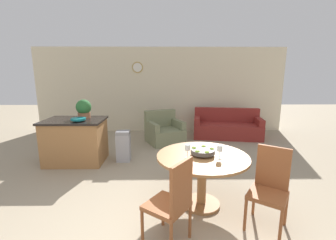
{
  "coord_description": "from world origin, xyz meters",
  "views": [
    {
      "loc": [
        0.16,
        -1.85,
        1.85
      ],
      "look_at": [
        0.22,
        2.55,
        0.96
      ],
      "focal_mm": 24.0,
      "sensor_mm": 36.0,
      "label": 1
    }
  ],
  "objects_px": {
    "fruit_bowl": "(203,151)",
    "wine_glass_right": "(220,149)",
    "teal_bowl": "(78,119)",
    "potted_plant": "(84,109)",
    "kitchen_island": "(76,141)",
    "dining_table": "(202,167)",
    "couch": "(227,127)",
    "armchair": "(164,132)",
    "dining_chair_near_left": "(173,200)",
    "trash_bin": "(123,146)",
    "dining_chair_near_right": "(270,185)",
    "wine_glass_left": "(187,148)"
  },
  "relations": [
    {
      "from": "wine_glass_left",
      "to": "teal_bowl",
      "type": "height_order",
      "value": "teal_bowl"
    },
    {
      "from": "potted_plant",
      "to": "dining_chair_near_left",
      "type": "bearing_deg",
      "value": -54.92
    },
    {
      "from": "couch",
      "to": "dining_chair_near_right",
      "type": "bearing_deg",
      "value": -89.69
    },
    {
      "from": "dining_table",
      "to": "trash_bin",
      "type": "height_order",
      "value": "dining_table"
    },
    {
      "from": "kitchen_island",
      "to": "teal_bowl",
      "type": "height_order",
      "value": "teal_bowl"
    },
    {
      "from": "dining_table",
      "to": "dining_chair_near_left",
      "type": "relative_size",
      "value": 1.28
    },
    {
      "from": "potted_plant",
      "to": "couch",
      "type": "bearing_deg",
      "value": 25.79
    },
    {
      "from": "dining_chair_near_left",
      "to": "teal_bowl",
      "type": "distance_m",
      "value": 2.93
    },
    {
      "from": "teal_bowl",
      "to": "trash_bin",
      "type": "xyz_separation_m",
      "value": [
        0.84,
        0.21,
        -0.64
      ]
    },
    {
      "from": "trash_bin",
      "to": "armchair",
      "type": "xyz_separation_m",
      "value": [
        0.87,
        1.36,
        -0.04
      ]
    },
    {
      "from": "dining_chair_near_right",
      "to": "fruit_bowl",
      "type": "relative_size",
      "value": 2.98
    },
    {
      "from": "dining_chair_near_right",
      "to": "teal_bowl",
      "type": "relative_size",
      "value": 3.42
    },
    {
      "from": "dining_chair_near_left",
      "to": "armchair",
      "type": "height_order",
      "value": "dining_chair_near_left"
    },
    {
      "from": "wine_glass_left",
      "to": "kitchen_island",
      "type": "bearing_deg",
      "value": 141.3
    },
    {
      "from": "wine_glass_left",
      "to": "teal_bowl",
      "type": "relative_size",
      "value": 0.63
    },
    {
      "from": "dining_table",
      "to": "fruit_bowl",
      "type": "bearing_deg",
      "value": -113.97
    },
    {
      "from": "dining_table",
      "to": "teal_bowl",
      "type": "distance_m",
      "value": 2.74
    },
    {
      "from": "trash_bin",
      "to": "armchair",
      "type": "relative_size",
      "value": 0.58
    },
    {
      "from": "fruit_bowl",
      "to": "kitchen_island",
      "type": "distance_m",
      "value": 2.96
    },
    {
      "from": "trash_bin",
      "to": "wine_glass_right",
      "type": "bearing_deg",
      "value": -48.67
    },
    {
      "from": "wine_glass_right",
      "to": "kitchen_island",
      "type": "height_order",
      "value": "wine_glass_right"
    },
    {
      "from": "dining_table",
      "to": "wine_glass_right",
      "type": "relative_size",
      "value": 6.95
    },
    {
      "from": "dining_table",
      "to": "wine_glass_right",
      "type": "height_order",
      "value": "wine_glass_right"
    },
    {
      "from": "dining_chair_near_left",
      "to": "fruit_bowl",
      "type": "xyz_separation_m",
      "value": [
        0.44,
        0.75,
        0.28
      ]
    },
    {
      "from": "dining_table",
      "to": "fruit_bowl",
      "type": "distance_m",
      "value": 0.23
    },
    {
      "from": "wine_glass_right",
      "to": "dining_table",
      "type": "bearing_deg",
      "value": 145.59
    },
    {
      "from": "wine_glass_right",
      "to": "potted_plant",
      "type": "relative_size",
      "value": 0.46
    },
    {
      "from": "dining_chair_near_right",
      "to": "wine_glass_left",
      "type": "bearing_deg",
      "value": 16.13
    },
    {
      "from": "couch",
      "to": "wine_glass_right",
      "type": "bearing_deg",
      "value": -98.43
    },
    {
      "from": "couch",
      "to": "armchair",
      "type": "height_order",
      "value": "armchair"
    },
    {
      "from": "dining_chair_near_left",
      "to": "couch",
      "type": "relative_size",
      "value": 0.49
    },
    {
      "from": "kitchen_island",
      "to": "potted_plant",
      "type": "relative_size",
      "value": 3.07
    },
    {
      "from": "teal_bowl",
      "to": "potted_plant",
      "type": "xyz_separation_m",
      "value": [
        -0.0,
        0.35,
        0.16
      ]
    },
    {
      "from": "kitchen_island",
      "to": "potted_plant",
      "type": "distance_m",
      "value": 0.71
    },
    {
      "from": "kitchen_island",
      "to": "dining_table",
      "type": "bearing_deg",
      "value": -34.54
    },
    {
      "from": "dining_chair_near_right",
      "to": "trash_bin",
      "type": "bearing_deg",
      "value": -9.04
    },
    {
      "from": "fruit_bowl",
      "to": "wine_glass_right",
      "type": "distance_m",
      "value": 0.25
    },
    {
      "from": "dining_chair_near_left",
      "to": "armchair",
      "type": "distance_m",
      "value": 3.83
    },
    {
      "from": "wine_glass_right",
      "to": "couch",
      "type": "bearing_deg",
      "value": 73.1
    },
    {
      "from": "dining_table",
      "to": "trash_bin",
      "type": "relative_size",
      "value": 1.9
    },
    {
      "from": "kitchen_island",
      "to": "dining_chair_near_left",
      "type": "bearing_deg",
      "value": -50.69
    },
    {
      "from": "fruit_bowl",
      "to": "couch",
      "type": "relative_size",
      "value": 0.16
    },
    {
      "from": "dining_chair_near_right",
      "to": "trash_bin",
      "type": "relative_size",
      "value": 1.48
    },
    {
      "from": "wine_glass_left",
      "to": "couch",
      "type": "distance_m",
      "value": 4.04
    },
    {
      "from": "dining_table",
      "to": "fruit_bowl",
      "type": "height_order",
      "value": "fruit_bowl"
    },
    {
      "from": "fruit_bowl",
      "to": "dining_table",
      "type": "bearing_deg",
      "value": 66.03
    },
    {
      "from": "teal_bowl",
      "to": "kitchen_island",
      "type": "bearing_deg",
      "value": 133.08
    },
    {
      "from": "wine_glass_right",
      "to": "couch",
      "type": "distance_m",
      "value": 3.94
    },
    {
      "from": "dining_chair_near_left",
      "to": "dining_chair_near_right",
      "type": "distance_m",
      "value": 1.23
    },
    {
      "from": "dining_chair_near_left",
      "to": "kitchen_island",
      "type": "height_order",
      "value": "dining_chair_near_left"
    }
  ]
}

